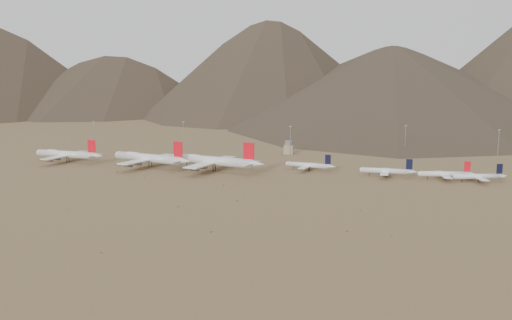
% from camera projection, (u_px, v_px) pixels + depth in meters
% --- Properties ---
extents(ground, '(3000.00, 3000.00, 0.00)m').
position_uv_depth(ground, '(220.00, 177.00, 400.49)').
color(ground, olive).
rests_on(ground, ground).
extents(mountain_ridge, '(4400.00, 1000.00, 300.00)m').
position_uv_depth(mountain_ridge, '(331.00, 35.00, 1245.57)').
color(mountain_ridge, '#46382A').
rests_on(mountain_ridge, ground).
extents(widebody_west, '(64.73, 50.40, 19.32)m').
position_uv_depth(widebody_west, '(67.00, 154.00, 463.87)').
color(widebody_west, white).
rests_on(widebody_west, ground).
extents(widebody_centre, '(71.57, 56.91, 22.04)m').
position_uv_depth(widebody_centre, '(149.00, 158.00, 437.83)').
color(widebody_centre, white).
rests_on(widebody_centre, ground).
extents(widebody_east, '(76.92, 60.63, 23.30)m').
position_uv_depth(widebody_east, '(213.00, 161.00, 421.77)').
color(widebody_east, white).
rests_on(widebody_east, ground).
extents(narrowbody_a, '(38.99, 28.62, 13.04)m').
position_uv_depth(narrowbody_a, '(310.00, 165.00, 424.95)').
color(narrowbody_a, white).
rests_on(narrowbody_a, ground).
extents(narrowbody_b, '(40.53, 29.15, 13.37)m').
position_uv_depth(narrowbody_b, '(388.00, 171.00, 400.57)').
color(narrowbody_b, white).
rests_on(narrowbody_b, ground).
extents(narrowbody_c, '(39.26, 28.55, 13.01)m').
position_uv_depth(narrowbody_c, '(446.00, 174.00, 389.83)').
color(narrowbody_c, white).
rests_on(narrowbody_c, ground).
extents(narrowbody_d, '(36.76, 27.15, 12.40)m').
position_uv_depth(narrowbody_d, '(480.00, 176.00, 382.22)').
color(narrowbody_d, white).
rests_on(narrowbody_d, ground).
extents(control_tower, '(8.00, 8.00, 12.00)m').
position_uv_depth(control_tower, '(289.00, 148.00, 509.23)').
color(control_tower, tan).
rests_on(control_tower, ground).
extents(mast_far_west, '(2.00, 0.60, 25.70)m').
position_uv_depth(mast_far_west, '(94.00, 133.00, 546.96)').
color(mast_far_west, gray).
rests_on(mast_far_west, ground).
extents(mast_west, '(2.00, 0.60, 25.70)m').
position_uv_depth(mast_west, '(183.00, 134.00, 544.67)').
color(mast_west, gray).
rests_on(mast_west, ground).
extents(mast_centre, '(2.00, 0.60, 25.70)m').
position_uv_depth(mast_centre, '(290.00, 139.00, 503.30)').
color(mast_centre, gray).
rests_on(mast_centre, ground).
extents(mast_east, '(2.00, 0.60, 25.70)m').
position_uv_depth(mast_east, '(405.00, 138.00, 509.29)').
color(mast_east, gray).
rests_on(mast_east, ground).
extents(mast_far_east, '(2.00, 0.60, 25.70)m').
position_uv_depth(mast_far_east, '(498.00, 143.00, 474.34)').
color(mast_far_east, gray).
rests_on(mast_far_east, ground).
extents(desert_scrub, '(414.02, 181.26, 0.90)m').
position_uv_depth(desert_scrub, '(182.00, 207.00, 312.48)').
color(desert_scrub, brown).
rests_on(desert_scrub, ground).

